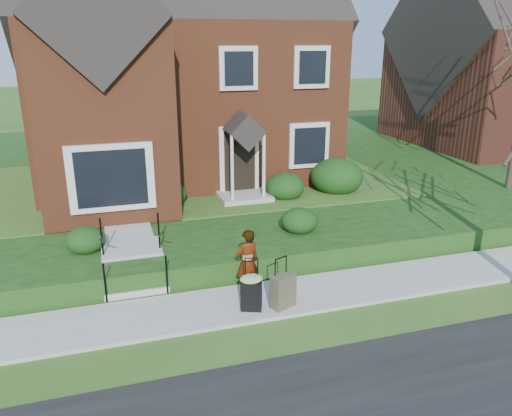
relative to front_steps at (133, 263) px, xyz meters
name	(u,v)px	position (x,y,z in m)	size (l,w,h in m)	color
ground	(259,303)	(2.50, -1.84, -0.47)	(120.00, 120.00, 0.00)	#2D5119
sidewalk	(259,301)	(2.50, -1.84, -0.43)	(60.00, 1.60, 0.08)	#9E9B93
terrace	(272,164)	(6.50, 9.06, -0.17)	(44.00, 20.00, 0.60)	#12380F
walkway	(125,214)	(0.00, 3.16, 0.16)	(1.20, 6.00, 0.06)	#9E9B93
main_house	(174,45)	(2.29, 7.76, 4.79)	(10.40, 10.20, 9.40)	brown
front_steps	(133,263)	(0.00, 0.00, 0.00)	(1.40, 2.02, 1.50)	#9E9B93
foundation_shrubs	(240,188)	(3.46, 3.15, 0.63)	(10.03, 4.47, 1.23)	#15330F
woman	(247,262)	(2.34, -1.50, 0.36)	(0.55, 0.36, 1.51)	#999999
suitcase_black	(251,290)	(2.22, -2.20, 0.05)	(0.58, 0.53, 1.15)	black
suitcase_olive	(283,291)	(2.89, -2.28, -0.03)	(0.58, 0.46, 1.10)	#4E4834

